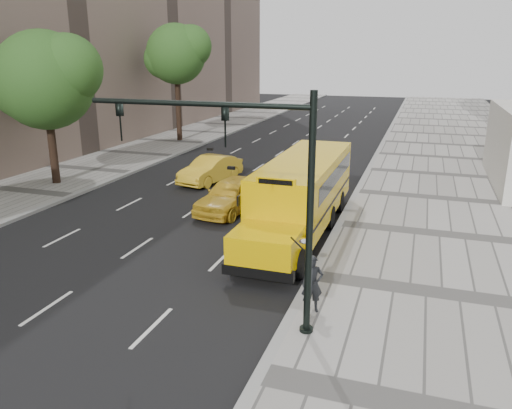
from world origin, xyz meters
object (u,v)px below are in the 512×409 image
(tree_c, at_px, (177,54))
(school_bus, at_px, (303,188))
(taxi_near, at_px, (232,195))
(taxi_far, at_px, (211,169))
(traffic_signal, at_px, (256,183))
(tree_b, at_px, (46,79))
(pedestrian, at_px, (312,284))

(tree_c, relative_size, school_bus, 0.83)
(tree_c, bearing_deg, taxi_near, -56.41)
(taxi_far, relative_size, traffic_signal, 0.72)
(school_bus, xyz_separation_m, traffic_signal, (0.69, -8.33, 2.33))
(tree_b, bearing_deg, taxi_near, -7.13)
(taxi_near, height_order, pedestrian, pedestrian)
(taxi_far, xyz_separation_m, traffic_signal, (7.62, -14.46, 3.34))
(tree_b, height_order, taxi_far, tree_b)
(tree_b, relative_size, taxi_near, 1.78)
(school_bus, relative_size, taxi_far, 2.53)
(taxi_near, height_order, traffic_signal, traffic_signal)
(tree_b, distance_m, school_bus, 15.69)
(tree_c, distance_m, traffic_signal, 30.86)
(pedestrian, bearing_deg, taxi_near, 99.31)
(tree_b, relative_size, taxi_far, 1.85)
(taxi_far, bearing_deg, tree_c, 135.87)
(tree_c, height_order, taxi_near, tree_c)
(taxi_far, bearing_deg, school_bus, -29.27)
(tree_c, xyz_separation_m, traffic_signal, (15.60, -26.45, -3.10))
(school_bus, bearing_deg, tree_b, 169.69)
(tree_c, bearing_deg, pedestrian, -56.29)
(taxi_near, distance_m, taxi_far, 5.77)
(tree_c, height_order, traffic_signal, tree_c)
(pedestrian, bearing_deg, school_bus, 80.81)
(school_bus, height_order, pedestrian, school_bus)
(tree_c, height_order, pedestrian, tree_c)
(school_bus, distance_m, taxi_near, 4.08)
(taxi_far, bearing_deg, taxi_near, -44.33)
(school_bus, xyz_separation_m, taxi_far, (-6.93, 6.13, -1.01))
(tree_c, relative_size, pedestrian, 5.70)
(tree_b, bearing_deg, traffic_signal, -35.30)
(tree_b, distance_m, taxi_near, 12.32)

